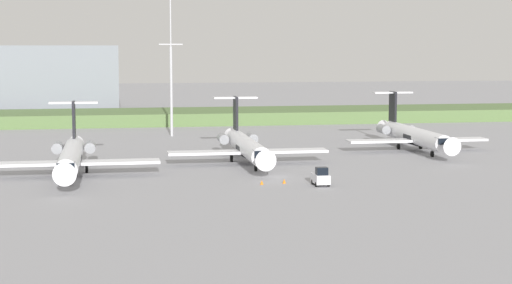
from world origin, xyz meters
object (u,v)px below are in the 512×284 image
regional_jet_nearest (71,156)px  safety_cone_rear_marker (320,180)px  safety_cone_front_marker (262,182)px  regional_jet_second (246,146)px  regional_jet_third (414,135)px  baggage_tug (321,177)px  safety_cone_mid_marker (284,181)px  antenna_mast (171,78)px

regional_jet_nearest → safety_cone_rear_marker: (30.57, -11.16, -2.26)m
safety_cone_front_marker → regional_jet_second: bearing=86.6°
regional_jet_third → safety_cone_rear_marker: regional_jet_third is taller
regional_jet_nearest → baggage_tug: size_ratio=9.69×
regional_jet_nearest → regional_jet_third: (53.32, 17.29, 0.00)m
regional_jet_third → safety_cone_mid_marker: regional_jet_third is taller
safety_cone_front_marker → safety_cone_rear_marker: (7.37, 0.40, 0.00)m
safety_cone_front_marker → safety_cone_mid_marker: (2.88, 0.42, 0.00)m
baggage_tug → safety_cone_front_marker: (-6.90, 1.90, -0.73)m
safety_cone_rear_marker → safety_cone_mid_marker: bearing=179.7°
regional_jet_nearest → safety_cone_rear_marker: regional_jet_nearest is taller
regional_jet_second → safety_cone_mid_marker: regional_jet_second is taller
baggage_tug → safety_cone_rear_marker: bearing=78.5°
antenna_mast → safety_cone_mid_marker: bearing=-80.2°
regional_jet_second → baggage_tug: bearing=-74.6°
antenna_mast → safety_cone_front_marker: bearing=-83.1°
regional_jet_second → baggage_tug: size_ratio=9.69×
regional_jet_third → safety_cone_rear_marker: (-22.75, -28.46, -2.26)m
baggage_tug → safety_cone_rear_marker: (0.47, 2.30, -0.73)m
regional_jet_third → antenna_mast: bearing=142.8°
regional_jet_third → baggage_tug: (-23.22, -30.76, -1.53)m
antenna_mast → safety_cone_mid_marker: size_ratio=47.71×
antenna_mast → safety_cone_mid_marker: (9.79, -56.57, -10.56)m
antenna_mast → baggage_tug: antenna_mast is taller
antenna_mast → baggage_tug: (13.81, -58.90, -9.84)m
regional_jet_second → antenna_mast: 39.73m
safety_cone_mid_marker → safety_cone_rear_marker: bearing=-0.3°
regional_jet_second → safety_cone_mid_marker: (1.74, -18.56, -2.26)m
baggage_tug → safety_cone_rear_marker: baggage_tug is taller
antenna_mast → regional_jet_nearest: bearing=-109.7°
antenna_mast → safety_cone_front_marker: 58.38m
regional_jet_second → antenna_mast: bearing=102.0°
baggage_tug → safety_cone_rear_marker: 2.46m
regional_jet_second → regional_jet_nearest: bearing=-163.0°
safety_cone_front_marker → safety_cone_mid_marker: 2.91m
regional_jet_third → safety_cone_mid_marker: bearing=-133.8°
antenna_mast → safety_cone_mid_marker: 58.38m
regional_jet_nearest → safety_cone_front_marker: 26.02m
antenna_mast → safety_cone_front_marker: (6.91, -57.00, -10.56)m
regional_jet_nearest → regional_jet_second: 25.44m
regional_jet_nearest → safety_cone_front_marker: regional_jet_nearest is taller
regional_jet_nearest → safety_cone_front_marker: size_ratio=56.36×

